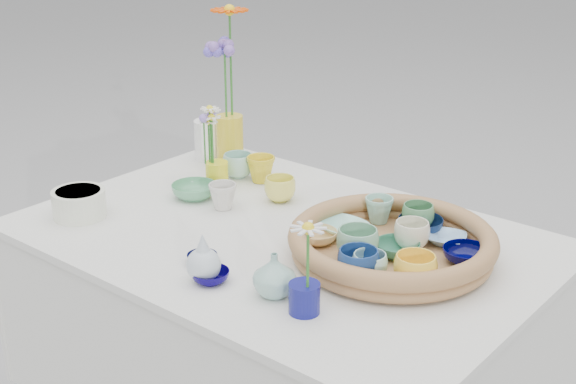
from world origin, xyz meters
The scene contains 32 objects.
wicker_tray centered at (0.28, 0.05, 0.80)m, with size 0.47×0.47×0.08m, color #8E6746, non-canonical shape.
tray_ceramic_0 centered at (0.27, 0.19, 0.80)m, with size 0.11×0.11×0.03m, color #0B1A3B.
tray_ceramic_1 centered at (0.43, 0.11, 0.80)m, with size 0.10×0.10×0.03m, color #000039.
tray_ceramic_2 centered at (0.40, -0.06, 0.82)m, with size 0.09×0.09×0.07m, color yellow.
tray_ceramic_3 centered at (0.30, 0.05, 0.80)m, with size 0.10×0.10×0.03m, color #33765A.
tray_ceramic_4 centered at (0.24, -0.03, 0.82)m, with size 0.09×0.09×0.07m, color #73AA88.
tray_ceramic_5 centered at (0.13, 0.07, 0.80)m, with size 0.11×0.11×0.03m, color #A0E6D5.
tray_ceramic_6 centered at (0.16, 0.17, 0.82)m, with size 0.07×0.07×0.07m, color #8DC2AC.
tray_ceramic_7 centered at (0.30, 0.10, 0.82)m, with size 0.08×0.08×0.06m, color beige.
tray_ceramic_8 centered at (0.35, 0.17, 0.79)m, with size 0.09×0.09×0.02m, color #85AFD9.
tray_ceramic_9 centered at (0.30, -0.11, 0.82)m, with size 0.09×0.09×0.07m, color navy.
tray_ceramic_10 centered at (0.12, -0.01, 0.80)m, with size 0.09×0.09×0.03m, color #EEC17C.
tray_ceramic_11 centered at (0.31, -0.09, 0.81)m, with size 0.08×0.08×0.06m, color #ABE3D6.
tray_ceramic_12 centered at (0.25, 0.20, 0.81)m, with size 0.08×0.08×0.06m, color #4F8B59.
loose_ceramic_0 centered at (-0.28, 0.24, 0.80)m, with size 0.08×0.08×0.08m, color yellow.
loose_ceramic_1 centered at (-0.15, 0.16, 0.80)m, with size 0.08×0.08×0.07m, color #EBE357.
loose_ceramic_2 centered at (-0.34, 0.03, 0.78)m, with size 0.12×0.12×0.04m, color #56A070.
loose_ceramic_3 centered at (-0.23, 0.03, 0.80)m, with size 0.07×0.07×0.07m, color beige.
loose_ceramic_4 centered at (-0.04, -0.23, 0.78)m, with size 0.07×0.07×0.02m, color #0C113F.
loose_ceramic_5 centered at (-0.36, 0.23, 0.80)m, with size 0.09×0.09×0.07m, color #9FD1C0.
loose_ceramic_6 centered at (0.04, -0.29, 0.78)m, with size 0.08×0.08×0.03m, color #08004E.
fluted_bowl centered at (-0.47, -0.24, 0.80)m, with size 0.14×0.14×0.07m, color silver, non-canonical shape.
bud_vase_paleblue centered at (0.02, -0.29, 0.82)m, with size 0.08×0.08×0.12m, color silver, non-canonical shape.
bud_vase_seafoam centered at (0.18, -0.24, 0.81)m, with size 0.09×0.09×0.09m, color #8BB8AC.
bud_vase_cobalt centered at (0.27, -0.26, 0.80)m, with size 0.06×0.06×0.06m, color navy.
single_daisy centered at (0.29, -0.27, 0.89)m, with size 0.08×0.08×0.15m, color silver, non-canonical shape.
tall_vase_yellow centered at (-0.45, 0.29, 0.84)m, with size 0.08×0.08×0.15m, color gold.
gerbera centered at (-0.45, 0.31, 1.07)m, with size 0.13×0.13×0.33m, color #EA4500, non-canonical shape.
hydrangea centered at (-0.45, 0.28, 1.02)m, with size 0.08×0.08×0.28m, color #6150CE, non-canonical shape.
white_pitcher centered at (-0.54, 0.29, 0.83)m, with size 0.13×0.09×0.12m, color white, non-canonical shape.
daisy_cup centered at (-0.36, 0.14, 0.80)m, with size 0.06×0.06×0.07m, color yellow.
daisy_posy centered at (-0.36, 0.13, 0.91)m, with size 0.08×0.08×0.16m, color white, non-canonical shape.
Camera 1 is at (1.14, -1.37, 1.58)m, focal length 50.00 mm.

